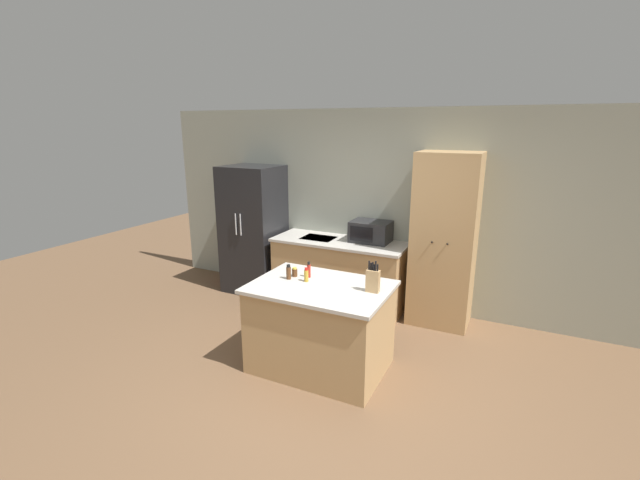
{
  "coord_description": "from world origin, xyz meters",
  "views": [
    {
      "loc": [
        1.47,
        -3.06,
        2.39
      ],
      "look_at": [
        -0.7,
        1.4,
        1.05
      ],
      "focal_mm": 24.0,
      "sensor_mm": 36.0,
      "label": 1
    }
  ],
  "objects_px": {
    "knife_block": "(373,280)",
    "microwave": "(371,232)",
    "spice_bottle_tall_dark": "(306,275)",
    "spice_bottle_short_red": "(309,270)",
    "pantry_cabinet": "(444,241)",
    "spice_bottle_green_herb": "(295,272)",
    "spice_bottle_amber_oil": "(289,272)",
    "fire_extinguisher": "(224,271)",
    "refrigerator": "(254,229)"
  },
  "relations": [
    {
      "from": "knife_block",
      "to": "microwave",
      "type": "bearing_deg",
      "value": 110.2
    },
    {
      "from": "spice_bottle_tall_dark",
      "to": "spice_bottle_short_red",
      "type": "distance_m",
      "value": 0.13
    },
    {
      "from": "spice_bottle_tall_dark",
      "to": "pantry_cabinet",
      "type": "bearing_deg",
      "value": 56.06
    },
    {
      "from": "microwave",
      "to": "spice_bottle_tall_dark",
      "type": "height_order",
      "value": "microwave"
    },
    {
      "from": "spice_bottle_short_red",
      "to": "spice_bottle_green_herb",
      "type": "relative_size",
      "value": 1.72
    },
    {
      "from": "spice_bottle_short_red",
      "to": "spice_bottle_amber_oil",
      "type": "distance_m",
      "value": 0.21
    },
    {
      "from": "spice_bottle_short_red",
      "to": "spice_bottle_tall_dark",
      "type": "bearing_deg",
      "value": -74.36
    },
    {
      "from": "knife_block",
      "to": "spice_bottle_tall_dark",
      "type": "bearing_deg",
      "value": -177.47
    },
    {
      "from": "fire_extinguisher",
      "to": "refrigerator",
      "type": "bearing_deg",
      "value": -4.52
    },
    {
      "from": "knife_block",
      "to": "fire_extinguisher",
      "type": "height_order",
      "value": "knife_block"
    },
    {
      "from": "refrigerator",
      "to": "knife_block",
      "type": "distance_m",
      "value": 2.75
    },
    {
      "from": "knife_block",
      "to": "spice_bottle_short_red",
      "type": "distance_m",
      "value": 0.72
    },
    {
      "from": "pantry_cabinet",
      "to": "fire_extinguisher",
      "type": "relative_size",
      "value": 5.48
    },
    {
      "from": "pantry_cabinet",
      "to": "spice_bottle_amber_oil",
      "type": "relative_size",
      "value": 13.65
    },
    {
      "from": "spice_bottle_green_herb",
      "to": "fire_extinguisher",
      "type": "xyz_separation_m",
      "value": [
        -2.1,
        1.45,
        -0.76
      ]
    },
    {
      "from": "refrigerator",
      "to": "fire_extinguisher",
      "type": "relative_size",
      "value": 4.79
    },
    {
      "from": "refrigerator",
      "to": "spice_bottle_tall_dark",
      "type": "xyz_separation_m",
      "value": [
        1.65,
        -1.48,
        0.03
      ]
    },
    {
      "from": "microwave",
      "to": "spice_bottle_short_red",
      "type": "relative_size",
      "value": 3.06
    },
    {
      "from": "spice_bottle_short_red",
      "to": "spice_bottle_green_herb",
      "type": "distance_m",
      "value": 0.15
    },
    {
      "from": "spice_bottle_green_herb",
      "to": "pantry_cabinet",
      "type": "bearing_deg",
      "value": 50.27
    },
    {
      "from": "microwave",
      "to": "spice_bottle_amber_oil",
      "type": "relative_size",
      "value": 3.29
    },
    {
      "from": "microwave",
      "to": "knife_block",
      "type": "distance_m",
      "value": 1.7
    },
    {
      "from": "spice_bottle_short_red",
      "to": "spice_bottle_green_herb",
      "type": "xyz_separation_m",
      "value": [
        -0.14,
        -0.04,
        -0.03
      ]
    },
    {
      "from": "spice_bottle_green_herb",
      "to": "spice_bottle_tall_dark",
      "type": "bearing_deg",
      "value": -24.58
    },
    {
      "from": "knife_block",
      "to": "spice_bottle_short_red",
      "type": "relative_size",
      "value": 1.85
    },
    {
      "from": "spice_bottle_amber_oil",
      "to": "spice_bottle_green_herb",
      "type": "relative_size",
      "value": 1.6
    },
    {
      "from": "pantry_cabinet",
      "to": "spice_bottle_tall_dark",
      "type": "distance_m",
      "value": 1.88
    },
    {
      "from": "microwave",
      "to": "knife_block",
      "type": "height_order",
      "value": "knife_block"
    },
    {
      "from": "microwave",
      "to": "spice_bottle_green_herb",
      "type": "bearing_deg",
      "value": -100.12
    },
    {
      "from": "spice_bottle_short_red",
      "to": "fire_extinguisher",
      "type": "height_order",
      "value": "spice_bottle_short_red"
    },
    {
      "from": "pantry_cabinet",
      "to": "spice_bottle_amber_oil",
      "type": "bearing_deg",
      "value": -128.26
    },
    {
      "from": "spice_bottle_short_red",
      "to": "spice_bottle_amber_oil",
      "type": "xyz_separation_m",
      "value": [
        -0.16,
        -0.14,
        -0.01
      ]
    },
    {
      "from": "refrigerator",
      "to": "microwave",
      "type": "xyz_separation_m",
      "value": [
        1.75,
        0.14,
        0.13
      ]
    },
    {
      "from": "refrigerator",
      "to": "spice_bottle_green_herb",
      "type": "relative_size",
      "value": 19.07
    },
    {
      "from": "refrigerator",
      "to": "spice_bottle_green_herb",
      "type": "distance_m",
      "value": 2.03
    },
    {
      "from": "refrigerator",
      "to": "microwave",
      "type": "relative_size",
      "value": 3.63
    },
    {
      "from": "refrigerator",
      "to": "spice_bottle_short_red",
      "type": "height_order",
      "value": "refrigerator"
    },
    {
      "from": "pantry_cabinet",
      "to": "microwave",
      "type": "distance_m",
      "value": 0.95
    },
    {
      "from": "pantry_cabinet",
      "to": "microwave",
      "type": "xyz_separation_m",
      "value": [
        -0.95,
        0.07,
        -0.0
      ]
    },
    {
      "from": "pantry_cabinet",
      "to": "spice_bottle_short_red",
      "type": "bearing_deg",
      "value": -127.01
    },
    {
      "from": "spice_bottle_amber_oil",
      "to": "knife_block",
      "type": "bearing_deg",
      "value": 3.01
    },
    {
      "from": "spice_bottle_amber_oil",
      "to": "spice_bottle_green_herb",
      "type": "distance_m",
      "value": 0.1
    },
    {
      "from": "fire_extinguisher",
      "to": "knife_block",
      "type": "bearing_deg",
      "value": -26.91
    },
    {
      "from": "microwave",
      "to": "knife_block",
      "type": "bearing_deg",
      "value": -69.8
    },
    {
      "from": "spice_bottle_amber_oil",
      "to": "fire_extinguisher",
      "type": "relative_size",
      "value": 0.4
    },
    {
      "from": "knife_block",
      "to": "spice_bottle_green_herb",
      "type": "distance_m",
      "value": 0.87
    },
    {
      "from": "microwave",
      "to": "spice_bottle_tall_dark",
      "type": "bearing_deg",
      "value": -93.42
    },
    {
      "from": "refrigerator",
      "to": "pantry_cabinet",
      "type": "bearing_deg",
      "value": 1.52
    },
    {
      "from": "refrigerator",
      "to": "pantry_cabinet",
      "type": "height_order",
      "value": "pantry_cabinet"
    },
    {
      "from": "spice_bottle_short_red",
      "to": "spice_bottle_green_herb",
      "type": "bearing_deg",
      "value": -164.44
    }
  ]
}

